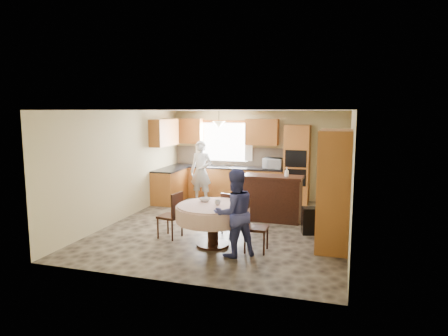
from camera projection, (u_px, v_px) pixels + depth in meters
name	position (u px, v px, depth m)	size (l,w,h in m)	color
floor	(228.00, 226.00, 8.69)	(5.00, 6.00, 0.01)	#6F624E
ceiling	(228.00, 110.00, 8.34)	(5.00, 6.00, 0.01)	white
wall_back	(258.00, 155.00, 11.36)	(5.00, 0.02, 2.50)	tan
wall_front	(168.00, 198.00, 5.68)	(5.00, 0.02, 2.50)	tan
wall_left	(125.00, 165.00, 9.24)	(0.02, 6.00, 2.50)	tan
wall_right	(350.00, 175.00, 7.79)	(0.02, 6.00, 2.50)	tan
window	(224.00, 142.00, 11.58)	(1.40, 0.03, 1.10)	white
curtain_left	(199.00, 140.00, 11.74)	(0.22, 0.02, 1.15)	white
curtain_right	(249.00, 141.00, 11.31)	(0.22, 0.02, 1.15)	white
base_cab_back	(226.00, 183.00, 11.43)	(3.30, 0.60, 0.88)	#CB7A36
counter_back	(226.00, 167.00, 11.37)	(3.30, 0.64, 0.04)	black
base_cab_left	(170.00, 186.00, 10.97)	(0.60, 1.20, 0.88)	#CB7A36
counter_left	(169.00, 170.00, 10.91)	(0.64, 1.20, 0.04)	black
backsplash	(229.00, 156.00, 11.60)	(3.30, 0.02, 0.55)	tan
wall_cab_left	(188.00, 131.00, 11.70)	(0.85, 0.33, 0.72)	#C57331
wall_cab_right	(262.00, 132.00, 11.07)	(0.90, 0.33, 0.72)	#C57331
wall_cab_side	(164.00, 133.00, 10.81)	(0.33, 1.20, 0.72)	#C57331
oven_tower	(297.00, 164.00, 10.76)	(0.66, 0.62, 2.12)	#CB7A36
oven_upper	(296.00, 159.00, 10.43)	(0.56, 0.01, 0.45)	black
oven_lower	(295.00, 178.00, 10.50)	(0.56, 0.01, 0.45)	black
pendant	(219.00, 124.00, 11.05)	(0.36, 0.36, 0.18)	beige
sideboard	(272.00, 200.00, 9.09)	(1.37, 0.56, 0.98)	#37190F
space_heater	(312.00, 221.00, 8.11)	(0.40, 0.28, 0.55)	black
cupboard	(334.00, 189.00, 7.23)	(0.56, 1.13, 2.15)	#CB7A36
dining_table	(213.00, 214.00, 7.35)	(1.37, 1.37, 0.78)	#37190F
chair_left	(173.00, 213.00, 7.81)	(0.46, 0.46, 0.91)	#37190F
chair_back	(231.00, 212.00, 8.05)	(0.47, 0.47, 0.86)	#37190F
chair_right	(252.00, 223.00, 7.09)	(0.40, 0.40, 0.92)	#37190F
framed_picture	(350.00, 149.00, 8.14)	(0.06, 0.64, 0.53)	gold
microwave	(273.00, 163.00, 10.90)	(0.53, 0.36, 0.29)	silver
person_sink	(201.00, 172.00, 10.83)	(0.62, 0.41, 1.70)	silver
person_dining	(234.00, 213.00, 6.82)	(0.74, 0.57, 1.51)	#3A3F80
bowl_sideboard	(261.00, 177.00, 9.09)	(0.19, 0.19, 0.05)	#B2B2B2
bottle_sideboard	(287.00, 173.00, 8.91)	(0.10, 0.10, 0.27)	silver
cup_table	(218.00, 203.00, 7.30)	(0.12, 0.12, 0.09)	#B2B2B2
bowl_table	(205.00, 200.00, 7.59)	(0.22, 0.22, 0.07)	#B2B2B2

